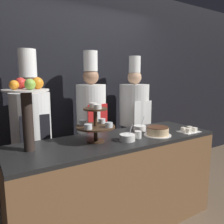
{
  "coord_description": "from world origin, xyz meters",
  "views": [
    {
      "loc": [
        -1.15,
        -1.42,
        1.55
      ],
      "look_at": [
        0.0,
        0.44,
        1.19
      ],
      "focal_mm": 35.0,
      "sensor_mm": 36.0,
      "label": 1
    }
  ],
  "objects_px": {
    "tiered_stand": "(95,123)",
    "chef_center_left": "(91,120)",
    "fruit_pedestal": "(27,102)",
    "serving_bowl_near": "(127,137)",
    "cake_square_tray": "(189,130)",
    "serving_bowl_far": "(140,128)",
    "chef_left": "(32,132)",
    "cake_round": "(158,131)",
    "cup_white": "(138,135)",
    "chef_center_right": "(134,117)"
  },
  "relations": [
    {
      "from": "tiered_stand",
      "to": "chef_center_left",
      "type": "relative_size",
      "value": 0.2
    },
    {
      "from": "tiered_stand",
      "to": "fruit_pedestal",
      "type": "bearing_deg",
      "value": 173.13
    },
    {
      "from": "serving_bowl_near",
      "to": "cake_square_tray",
      "type": "bearing_deg",
      "value": -6.21
    },
    {
      "from": "serving_bowl_far",
      "to": "chef_left",
      "type": "xyz_separation_m",
      "value": [
        -1.06,
        0.52,
        -0.01
      ]
    },
    {
      "from": "tiered_stand",
      "to": "fruit_pedestal",
      "type": "relative_size",
      "value": 0.61
    },
    {
      "from": "cake_round",
      "to": "serving_bowl_near",
      "type": "bearing_deg",
      "value": 178.32
    },
    {
      "from": "fruit_pedestal",
      "to": "serving_bowl_far",
      "type": "height_order",
      "value": "fruit_pedestal"
    },
    {
      "from": "cake_square_tray",
      "to": "serving_bowl_far",
      "type": "relative_size",
      "value": 1.39
    },
    {
      "from": "tiered_stand",
      "to": "serving_bowl_near",
      "type": "height_order",
      "value": "tiered_stand"
    },
    {
      "from": "tiered_stand",
      "to": "chef_center_left",
      "type": "height_order",
      "value": "chef_center_left"
    },
    {
      "from": "cake_round",
      "to": "serving_bowl_near",
      "type": "relative_size",
      "value": 1.72
    },
    {
      "from": "fruit_pedestal",
      "to": "cake_square_tray",
      "type": "bearing_deg",
      "value": -9.82
    },
    {
      "from": "cake_round",
      "to": "chef_left",
      "type": "height_order",
      "value": "chef_left"
    },
    {
      "from": "cake_round",
      "to": "serving_bowl_near",
      "type": "height_order",
      "value": "serving_bowl_near"
    },
    {
      "from": "cup_white",
      "to": "cake_square_tray",
      "type": "distance_m",
      "value": 0.64
    },
    {
      "from": "cake_round",
      "to": "chef_center_left",
      "type": "bearing_deg",
      "value": 116.06
    },
    {
      "from": "cake_round",
      "to": "chef_left",
      "type": "xyz_separation_m",
      "value": [
        -1.09,
        0.77,
        -0.03
      ]
    },
    {
      "from": "chef_center_left",
      "to": "cup_white",
      "type": "bearing_deg",
      "value": -79.35
    },
    {
      "from": "tiered_stand",
      "to": "cake_square_tray",
      "type": "relative_size",
      "value": 1.63
    },
    {
      "from": "fruit_pedestal",
      "to": "serving_bowl_far",
      "type": "xyz_separation_m",
      "value": [
        1.19,
        0.04,
        -0.37
      ]
    },
    {
      "from": "cup_white",
      "to": "tiered_stand",
      "type": "bearing_deg",
      "value": 164.72
    },
    {
      "from": "chef_left",
      "to": "fruit_pedestal",
      "type": "bearing_deg",
      "value": -102.98
    },
    {
      "from": "serving_bowl_near",
      "to": "serving_bowl_far",
      "type": "bearing_deg",
      "value": 34.74
    },
    {
      "from": "cake_round",
      "to": "serving_bowl_far",
      "type": "relative_size",
      "value": 1.75
    },
    {
      "from": "cake_round",
      "to": "chef_center_right",
      "type": "distance_m",
      "value": 0.82
    },
    {
      "from": "cup_white",
      "to": "chef_center_left",
      "type": "bearing_deg",
      "value": 100.65
    },
    {
      "from": "serving_bowl_far",
      "to": "chef_center_left",
      "type": "height_order",
      "value": "chef_center_left"
    },
    {
      "from": "cup_white",
      "to": "serving_bowl_far",
      "type": "bearing_deg",
      "value": 47.75
    },
    {
      "from": "cake_round",
      "to": "chef_center_left",
      "type": "relative_size",
      "value": 0.15
    },
    {
      "from": "cake_square_tray",
      "to": "serving_bowl_far",
      "type": "bearing_deg",
      "value": 143.07
    },
    {
      "from": "tiered_stand",
      "to": "cup_white",
      "type": "relative_size",
      "value": 5.08
    },
    {
      "from": "chef_center_left",
      "to": "cake_square_tray",
      "type": "bearing_deg",
      "value": -47.43
    },
    {
      "from": "cake_square_tray",
      "to": "serving_bowl_far",
      "type": "xyz_separation_m",
      "value": [
        -0.43,
        0.32,
        0.01
      ]
    },
    {
      "from": "cake_square_tray",
      "to": "chef_center_right",
      "type": "relative_size",
      "value": 0.12
    },
    {
      "from": "cake_square_tray",
      "to": "chef_left",
      "type": "bearing_deg",
      "value": 150.48
    },
    {
      "from": "fruit_pedestal",
      "to": "chef_center_left",
      "type": "xyz_separation_m",
      "value": [
        0.85,
        0.56,
        -0.34
      ]
    },
    {
      "from": "cake_round",
      "to": "chef_center_left",
      "type": "xyz_separation_m",
      "value": [
        -0.38,
        0.77,
        0.02
      ]
    },
    {
      "from": "fruit_pedestal",
      "to": "chef_center_left",
      "type": "relative_size",
      "value": 0.32
    },
    {
      "from": "cup_white",
      "to": "fruit_pedestal",
      "type": "bearing_deg",
      "value": 169.55
    },
    {
      "from": "serving_bowl_near",
      "to": "chef_center_left",
      "type": "xyz_separation_m",
      "value": [
        0.0,
        0.76,
        0.03
      ]
    },
    {
      "from": "fruit_pedestal",
      "to": "cake_square_tray",
      "type": "xyz_separation_m",
      "value": [
        1.62,
        -0.28,
        -0.38
      ]
    },
    {
      "from": "cake_round",
      "to": "chef_center_right",
      "type": "bearing_deg",
      "value": 69.83
    },
    {
      "from": "fruit_pedestal",
      "to": "chef_center_right",
      "type": "bearing_deg",
      "value": 20.52
    },
    {
      "from": "cake_square_tray",
      "to": "fruit_pedestal",
      "type": "bearing_deg",
      "value": 170.18
    },
    {
      "from": "serving_bowl_near",
      "to": "chef_center_left",
      "type": "height_order",
      "value": "chef_center_left"
    },
    {
      "from": "cup_white",
      "to": "chef_left",
      "type": "bearing_deg",
      "value": 138.95
    },
    {
      "from": "fruit_pedestal",
      "to": "serving_bowl_far",
      "type": "distance_m",
      "value": 1.25
    },
    {
      "from": "cup_white",
      "to": "chef_center_right",
      "type": "relative_size",
      "value": 0.04
    },
    {
      "from": "chef_center_left",
      "to": "chef_center_right",
      "type": "relative_size",
      "value": 1.02
    },
    {
      "from": "chef_center_right",
      "to": "chef_left",
      "type": "bearing_deg",
      "value": 180.0
    }
  ]
}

